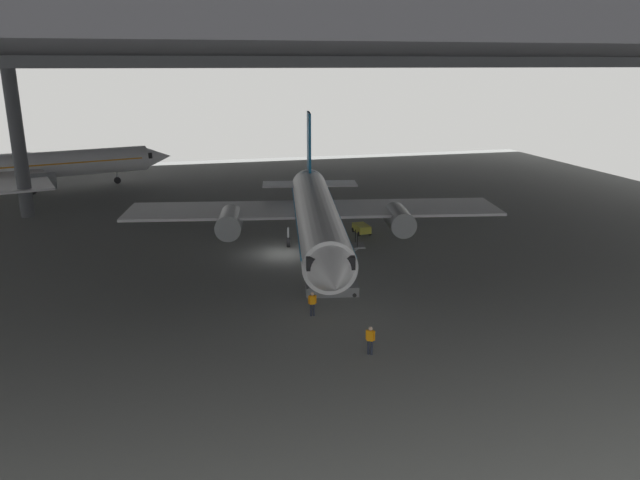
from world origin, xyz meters
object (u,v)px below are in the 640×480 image
object	(u,v)px
crew_worker_near_nose	(370,339)
crew_worker_by_stairs	(312,302)
baggage_tug	(362,228)
airplane_main	(316,215)
airplane_distant	(44,165)
boarding_stairs	(333,284)

from	to	relation	value
crew_worker_near_nose	crew_worker_by_stairs	bearing A→B (deg)	107.03
crew_worker_by_stairs	baggage_tug	size ratio (longest dim) A/B	0.72
airplane_main	baggage_tug	xyz separation A→B (m)	(5.75, 5.02, -2.86)
baggage_tug	crew_worker_by_stairs	bearing A→B (deg)	-117.05
airplane_main	airplane_distant	bearing A→B (deg)	128.00
crew_worker_near_nose	airplane_distant	world-z (taller)	airplane_distant
airplane_main	airplane_distant	size ratio (longest dim) A/B	1.09
boarding_stairs	airplane_distant	world-z (taller)	airplane_distant
boarding_stairs	crew_worker_by_stairs	world-z (taller)	boarding_stairs
boarding_stairs	crew_worker_by_stairs	distance (m)	4.16
airplane_main	boarding_stairs	world-z (taller)	airplane_main
airplane_distant	baggage_tug	world-z (taller)	airplane_distant
crew_worker_by_stairs	baggage_tug	xyz separation A→B (m)	(9.29, 18.21, -0.41)
crew_worker_near_nose	baggage_tug	world-z (taller)	crew_worker_near_nose
boarding_stairs	baggage_tug	size ratio (longest dim) A/B	2.03
crew_worker_by_stairs	airplane_distant	world-z (taller)	airplane_distant
crew_worker_by_stairs	airplane_distant	xyz separation A→B (m)	(-24.00, 48.44, 2.32)
airplane_main	baggage_tug	distance (m)	8.15
airplane_main	crew_worker_by_stairs	bearing A→B (deg)	-105.04
boarding_stairs	crew_worker_near_nose	xyz separation A→B (m)	(-0.46, -9.57, 0.25)
airplane_main	crew_worker_by_stairs	xyz separation A→B (m)	(-3.54, -13.19, -2.45)
airplane_main	boarding_stairs	size ratio (longest dim) A/B	7.68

